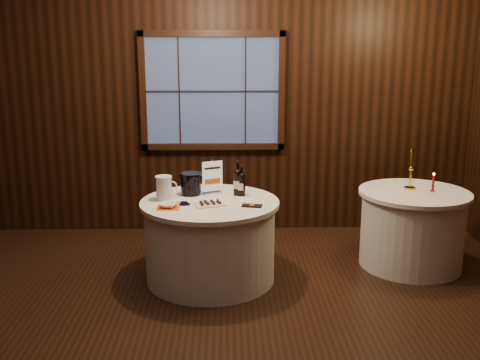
{
  "coord_description": "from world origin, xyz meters",
  "views": [
    {
      "loc": [
        0.16,
        -3.97,
        2.18
      ],
      "look_at": [
        0.28,
        0.9,
        0.99
      ],
      "focal_mm": 42.0,
      "sensor_mm": 36.0,
      "label": 1
    }
  ],
  "objects_px": {
    "red_candle": "(433,184)",
    "port_bottle_right": "(242,183)",
    "sign_stand": "(212,182)",
    "chocolate_plate": "(210,204)",
    "side_table": "(412,228)",
    "ice_bucket": "(191,183)",
    "brass_candlestick": "(411,175)",
    "cracker_bowl": "(168,205)",
    "chocolate_box": "(252,206)",
    "main_table": "(210,240)",
    "port_bottle_left": "(238,180)",
    "glass_pitcher": "(164,188)",
    "grape_bunch": "(184,203)"
  },
  "relations": [
    {
      "from": "side_table",
      "to": "cracker_bowl",
      "type": "relative_size",
      "value": 6.96
    },
    {
      "from": "red_candle",
      "to": "port_bottle_right",
      "type": "bearing_deg",
      "value": -177.2
    },
    {
      "from": "port_bottle_right",
      "to": "chocolate_box",
      "type": "distance_m",
      "value": 0.39
    },
    {
      "from": "ice_bucket",
      "to": "side_table",
      "type": "bearing_deg",
      "value": 2.05
    },
    {
      "from": "ice_bucket",
      "to": "red_candle",
      "type": "xyz_separation_m",
      "value": [
        2.35,
        0.04,
        -0.04
      ]
    },
    {
      "from": "main_table",
      "to": "red_candle",
      "type": "xyz_separation_m",
      "value": [
        2.16,
        0.26,
        0.46
      ]
    },
    {
      "from": "chocolate_box",
      "to": "ice_bucket",
      "type": "bearing_deg",
      "value": 155.12
    },
    {
      "from": "side_table",
      "to": "ice_bucket",
      "type": "xyz_separation_m",
      "value": [
        -2.18,
        -0.08,
        0.49
      ]
    },
    {
      "from": "sign_stand",
      "to": "side_table",
      "type": "bearing_deg",
      "value": -21.23
    },
    {
      "from": "sign_stand",
      "to": "chocolate_plate",
      "type": "relative_size",
      "value": 1.07
    },
    {
      "from": "ice_bucket",
      "to": "glass_pitcher",
      "type": "bearing_deg",
      "value": -144.68
    },
    {
      "from": "red_candle",
      "to": "chocolate_box",
      "type": "bearing_deg",
      "value": -165.67
    },
    {
      "from": "sign_stand",
      "to": "brass_candlestick",
      "type": "distance_m",
      "value": 1.96
    },
    {
      "from": "chocolate_box",
      "to": "grape_bunch",
      "type": "distance_m",
      "value": 0.61
    },
    {
      "from": "chocolate_plate",
      "to": "red_candle",
      "type": "xyz_separation_m",
      "value": [
        2.16,
        0.41,
        0.06
      ]
    },
    {
      "from": "glass_pitcher",
      "to": "chocolate_box",
      "type": "bearing_deg",
      "value": -36.55
    },
    {
      "from": "chocolate_plate",
      "to": "red_candle",
      "type": "relative_size",
      "value": 1.61
    },
    {
      "from": "main_table",
      "to": "grape_bunch",
      "type": "height_order",
      "value": "grape_bunch"
    },
    {
      "from": "ice_bucket",
      "to": "glass_pitcher",
      "type": "xyz_separation_m",
      "value": [
        -0.24,
        -0.17,
        0.0
      ]
    },
    {
      "from": "grape_bunch",
      "to": "ice_bucket",
      "type": "bearing_deg",
      "value": 84.04
    },
    {
      "from": "brass_candlestick",
      "to": "red_candle",
      "type": "relative_size",
      "value": 2.16
    },
    {
      "from": "grape_bunch",
      "to": "brass_candlestick",
      "type": "height_order",
      "value": "brass_candlestick"
    },
    {
      "from": "main_table",
      "to": "glass_pitcher",
      "type": "height_order",
      "value": "glass_pitcher"
    },
    {
      "from": "glass_pitcher",
      "to": "red_candle",
      "type": "height_order",
      "value": "glass_pitcher"
    },
    {
      "from": "chocolate_plate",
      "to": "grape_bunch",
      "type": "xyz_separation_m",
      "value": [
        -0.23,
        0.01,
        0.0
      ]
    },
    {
      "from": "port_bottle_left",
      "to": "ice_bucket",
      "type": "distance_m",
      "value": 0.45
    },
    {
      "from": "side_table",
      "to": "red_candle",
      "type": "bearing_deg",
      "value": -13.1
    },
    {
      "from": "sign_stand",
      "to": "ice_bucket",
      "type": "bearing_deg",
      "value": 167.47
    },
    {
      "from": "side_table",
      "to": "ice_bucket",
      "type": "bearing_deg",
      "value": -177.95
    },
    {
      "from": "brass_candlestick",
      "to": "red_candle",
      "type": "xyz_separation_m",
      "value": [
        0.19,
        -0.11,
        -0.07
      ]
    },
    {
      "from": "cracker_bowl",
      "to": "red_candle",
      "type": "height_order",
      "value": "red_candle"
    },
    {
      "from": "red_candle",
      "to": "brass_candlestick",
      "type": "bearing_deg",
      "value": 149.23
    },
    {
      "from": "grape_bunch",
      "to": "sign_stand",
      "type": "bearing_deg",
      "value": 58.75
    },
    {
      "from": "sign_stand",
      "to": "port_bottle_right",
      "type": "height_order",
      "value": "sign_stand"
    },
    {
      "from": "glass_pitcher",
      "to": "cracker_bowl",
      "type": "xyz_separation_m",
      "value": [
        0.06,
        -0.26,
        -0.09
      ]
    },
    {
      "from": "sign_stand",
      "to": "brass_candlestick",
      "type": "height_order",
      "value": "brass_candlestick"
    },
    {
      "from": "chocolate_box",
      "to": "brass_candlestick",
      "type": "xyz_separation_m",
      "value": [
        1.59,
        0.57,
        0.14
      ]
    },
    {
      "from": "main_table",
      "to": "red_candle",
      "type": "bearing_deg",
      "value": 6.92
    },
    {
      "from": "chocolate_box",
      "to": "grape_bunch",
      "type": "bearing_deg",
      "value": -174.17
    },
    {
      "from": "main_table",
      "to": "chocolate_box",
      "type": "bearing_deg",
      "value": -26.89
    },
    {
      "from": "side_table",
      "to": "sign_stand",
      "type": "height_order",
      "value": "sign_stand"
    },
    {
      "from": "port_bottle_left",
      "to": "chocolate_box",
      "type": "height_order",
      "value": "port_bottle_left"
    },
    {
      "from": "side_table",
      "to": "sign_stand",
      "type": "distance_m",
      "value": 2.05
    },
    {
      "from": "side_table",
      "to": "main_table",
      "type": "bearing_deg",
      "value": -171.47
    },
    {
      "from": "sign_stand",
      "to": "port_bottle_left",
      "type": "height_order",
      "value": "port_bottle_left"
    },
    {
      "from": "ice_bucket",
      "to": "grape_bunch",
      "type": "height_order",
      "value": "ice_bucket"
    },
    {
      "from": "side_table",
      "to": "cracker_bowl",
      "type": "height_order",
      "value": "cracker_bowl"
    },
    {
      "from": "ice_bucket",
      "to": "chocolate_plate",
      "type": "xyz_separation_m",
      "value": [
        0.19,
        -0.37,
        -0.1
      ]
    },
    {
      "from": "port_bottle_right",
      "to": "chocolate_box",
      "type": "height_order",
      "value": "port_bottle_right"
    },
    {
      "from": "port_bottle_left",
      "to": "chocolate_plate",
      "type": "distance_m",
      "value": 0.45
    }
  ]
}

